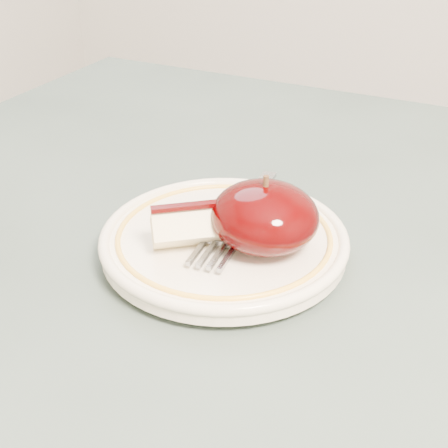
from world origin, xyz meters
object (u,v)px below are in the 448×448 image
at_px(plate, 224,240).
at_px(fork, 239,217).
at_px(table, 254,374).
at_px(apple_half, 265,217).

relative_size(plate, fork, 1.20).
height_order(table, fork, fork).
relative_size(plate, apple_half, 2.39).
xyz_separation_m(plate, apple_half, (0.03, -0.00, 0.03)).
xyz_separation_m(table, apple_half, (-0.01, 0.03, 0.13)).
height_order(apple_half, fork, apple_half).
distance_m(table, plate, 0.11).
bearing_deg(apple_half, table, -75.97).
height_order(table, apple_half, apple_half).
xyz_separation_m(plate, fork, (0.00, 0.02, 0.01)).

